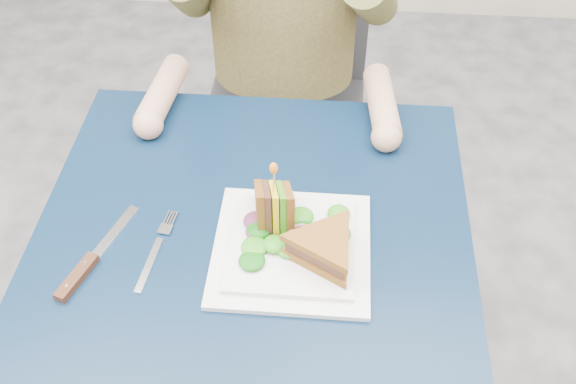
# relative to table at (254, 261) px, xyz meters

# --- Properties ---
(table) EXTENTS (0.75, 0.75, 0.73)m
(table) POSITION_rel_table_xyz_m (0.00, 0.00, 0.00)
(table) COLOR black
(table) RESTS_ON ground
(chair) EXTENTS (0.42, 0.40, 0.93)m
(chair) POSITION_rel_table_xyz_m (0.00, 0.72, -0.11)
(chair) COLOR #47474C
(chair) RESTS_ON ground
(plate) EXTENTS (0.26, 0.26, 0.02)m
(plate) POSITION_rel_table_xyz_m (0.07, -0.04, 0.09)
(plate) COLOR white
(plate) RESTS_ON table
(sandwich_flat) EXTENTS (0.20, 0.20, 0.05)m
(sandwich_flat) POSITION_rel_table_xyz_m (0.13, -0.06, 0.12)
(sandwich_flat) COLOR brown
(sandwich_flat) RESTS_ON plate
(sandwich_upright) EXTENTS (0.08, 0.14, 0.14)m
(sandwich_upright) POSITION_rel_table_xyz_m (0.04, 0.01, 0.13)
(sandwich_upright) COLOR brown
(sandwich_upright) RESTS_ON plate
(fork) EXTENTS (0.04, 0.18, 0.01)m
(fork) POSITION_rel_table_xyz_m (-0.16, -0.06, 0.08)
(fork) COLOR silver
(fork) RESTS_ON table
(knife) EXTENTS (0.09, 0.22, 0.02)m
(knife) POSITION_rel_table_xyz_m (-0.26, -0.11, 0.09)
(knife) COLOR silver
(knife) RESTS_ON table
(toothpick) EXTENTS (0.01, 0.01, 0.06)m
(toothpick) POSITION_rel_table_xyz_m (0.04, 0.01, 0.20)
(toothpick) COLOR tan
(toothpick) RESTS_ON sandwich_upright
(toothpick_frill) EXTENTS (0.01, 0.01, 0.02)m
(toothpick_frill) POSITION_rel_table_xyz_m (0.04, 0.01, 0.23)
(toothpick_frill) COLOR orange
(toothpick_frill) RESTS_ON sandwich_upright
(lettuce_spill) EXTENTS (0.15, 0.13, 0.02)m
(lettuce_spill) POSITION_rel_table_xyz_m (0.08, -0.03, 0.11)
(lettuce_spill) COLOR #337A14
(lettuce_spill) RESTS_ON plate
(onion_ring) EXTENTS (0.04, 0.04, 0.02)m
(onion_ring) POSITION_rel_table_xyz_m (0.09, -0.03, 0.11)
(onion_ring) COLOR #9E4C7A
(onion_ring) RESTS_ON plate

